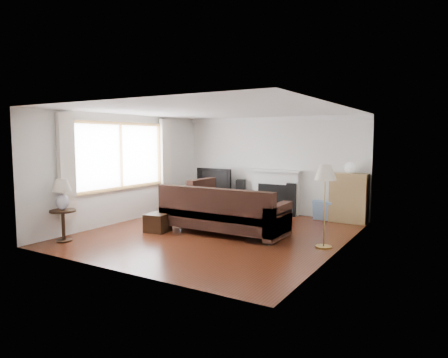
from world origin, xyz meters
The scene contains 17 objects.
room centered at (0.00, 0.00, 1.25)m, with size 5.10×5.60×2.54m.
window centered at (-2.45, -0.20, 1.55)m, with size 0.12×2.74×1.54m, color olive.
curtain_near centered at (-2.40, -1.72, 1.40)m, with size 0.10×0.35×2.10m, color silver.
curtain_far centered at (-2.40, 1.32, 1.40)m, with size 0.10×0.35×2.10m, color silver.
fireplace centered at (0.15, 2.64, 0.57)m, with size 1.40×0.26×1.15m, color white.
tv_stand centered at (-1.57, 2.49, 0.25)m, with size 1.02×0.46×0.51m, color black.
television centered at (-1.57, 2.49, 0.82)m, with size 1.08×0.14×0.62m, color black.
speaker_left centered at (-0.83, 2.55, 0.42)m, with size 0.23×0.28×0.84m, color black.
speaker_right centered at (0.63, 2.55, 0.42)m, with size 0.23×0.28×0.84m, color black.
bookshelf centered at (2.05, 2.52, 0.57)m, with size 0.84×0.40×1.15m, color olive.
globe_lamp centered at (2.05, 2.52, 1.28)m, with size 0.26×0.26×0.26m, color white.
sectional_sofa centered at (0.12, 0.08, 0.46)m, with size 2.83×2.07×0.91m, color black.
coffee_table centered at (0.37, 1.59, 0.20)m, with size 1.04×0.57×0.41m, color olive.
footstool centered at (-1.14, -0.50, 0.19)m, with size 0.45×0.45×0.38m, color black.
floor_lamp centered at (2.22, 0.08, 0.75)m, with size 0.38×0.38×1.49m, color #AF873C.
side_table centered at (-2.15, -2.04, 0.30)m, with size 0.48×0.48×0.60m, color black.
table_lamp centered at (-2.15, -2.04, 0.89)m, with size 0.36×0.36×0.58m, color silver.
Camera 1 is at (4.29, -6.83, 1.94)m, focal length 32.00 mm.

